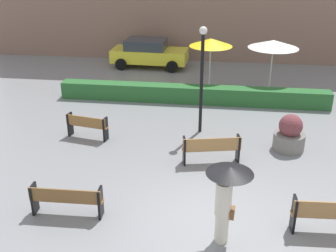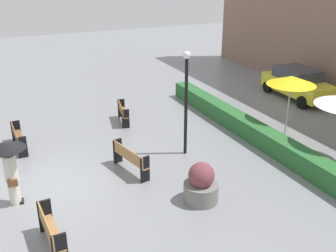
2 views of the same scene
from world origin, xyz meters
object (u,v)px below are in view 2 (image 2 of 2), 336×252
object	(u,v)px
bench_near_left	(18,137)
bench_mid_center	(130,158)
bench_near_right	(50,230)
planter_pot	(201,185)
pedestrian_with_umbrella	(9,164)
lamp_post	(186,93)
parked_car	(298,83)
bench_far_left	(123,111)
patio_umbrella_yellow	(291,80)

from	to	relation	value
bench_near_left	bench_mid_center	world-z (taller)	bench_mid_center
bench_near_right	planter_pot	world-z (taller)	planter_pot
pedestrian_with_umbrella	planter_pot	world-z (taller)	pedestrian_with_umbrella
lamp_post	parked_car	world-z (taller)	lamp_post
bench_far_left	patio_umbrella_yellow	xyz separation A→B (m)	(4.13, 5.79, 1.81)
bench_near_left	patio_umbrella_yellow	xyz separation A→B (m)	(3.22, 10.35, 1.83)
pedestrian_with_umbrella	bench_near_right	bearing A→B (deg)	14.45
bench_mid_center	parked_car	distance (m)	11.53
pedestrian_with_umbrella	patio_umbrella_yellow	size ratio (longest dim) A/B	0.80
bench_near_left	lamp_post	world-z (taller)	lamp_post
bench_mid_center	bench_far_left	xyz separation A→B (m)	(-4.48, 1.28, -0.03)
patio_umbrella_yellow	pedestrian_with_umbrella	bearing A→B (deg)	-85.87
pedestrian_with_umbrella	parked_car	xyz separation A→B (m)	(-4.34, 14.61, -0.54)
bench_near_left	bench_mid_center	distance (m)	4.85
parked_car	pedestrian_with_umbrella	bearing A→B (deg)	-73.45
bench_near_right	parked_car	size ratio (longest dim) A/B	0.41
pedestrian_with_umbrella	parked_car	bearing A→B (deg)	106.55
bench_near_right	bench_far_left	bearing A→B (deg)	149.11
bench_mid_center	patio_umbrella_yellow	world-z (taller)	patio_umbrella_yellow
bench_far_left	bench_near_right	bearing A→B (deg)	-30.89
bench_near_right	patio_umbrella_yellow	bearing A→B (deg)	107.70
bench_mid_center	patio_umbrella_yellow	bearing A→B (deg)	92.91
patio_umbrella_yellow	parked_car	xyz separation A→B (m)	(-3.56, 3.77, -1.51)
bench_mid_center	bench_near_right	world-z (taller)	bench_near_right
planter_pot	patio_umbrella_yellow	bearing A→B (deg)	117.16
pedestrian_with_umbrella	planter_pot	size ratio (longest dim) A/B	1.59
patio_umbrella_yellow	parked_car	size ratio (longest dim) A/B	0.59
bench_near_left	bench_near_right	xyz separation A→B (m)	(6.47, 0.14, 0.06)
bench_mid_center	planter_pot	bearing A→B (deg)	27.38
bench_near_left	bench_near_right	distance (m)	6.47
bench_far_left	parked_car	xyz separation A→B (m)	(0.57, 9.56, 0.30)
planter_pot	parked_car	bearing A→B (deg)	124.37
lamp_post	parked_car	distance (m)	9.25
bench_near_left	bench_far_left	bearing A→B (deg)	101.28
parked_car	bench_mid_center	bearing A→B (deg)	-70.12
parked_car	bench_near_right	bearing A→B (deg)	-64.00
pedestrian_with_umbrella	bench_far_left	bearing A→B (deg)	134.17
bench_near_right	pedestrian_with_umbrella	bearing A→B (deg)	-165.55
bench_near_left	lamp_post	xyz separation A→B (m)	(3.07, 5.67, 1.89)
bench_near_right	planter_pot	xyz separation A→B (m)	(-0.32, 4.47, -0.01)
bench_far_left	planter_pot	world-z (taller)	planter_pot
bench_near_right	lamp_post	distance (m)	6.75
bench_mid_center	planter_pot	distance (m)	2.91
bench_near_right	lamp_post	xyz separation A→B (m)	(-3.40, 5.53, 1.84)
parked_car	lamp_post	bearing A→B (deg)	-67.97
bench_far_left	patio_umbrella_yellow	distance (m)	7.34
bench_mid_center	bench_far_left	size ratio (longest dim) A/B	1.19
bench_mid_center	lamp_post	bearing A→B (deg)	101.84
lamp_post	parked_car	xyz separation A→B (m)	(-3.42, 8.45, -1.58)
bench_near_left	parked_car	size ratio (longest dim) A/B	0.44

